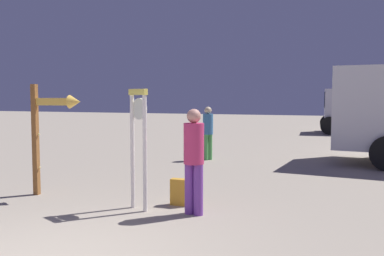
# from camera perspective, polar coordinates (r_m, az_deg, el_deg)

# --- Properties ---
(standing_clock) EXTENTS (0.41, 0.25, 2.02)m
(standing_clock) POSITION_cam_1_polar(r_m,az_deg,el_deg) (7.00, -7.28, -1.24)
(standing_clock) COLOR white
(standing_clock) RESTS_ON ground_plane
(arrow_sign) EXTENTS (1.04, 0.27, 2.13)m
(arrow_sign) POSITION_cam_1_polar(r_m,az_deg,el_deg) (8.34, -18.66, 0.81)
(arrow_sign) COLOR brown
(arrow_sign) RESTS_ON ground_plane
(person_near_clock) EXTENTS (0.33, 0.33, 1.70)m
(person_near_clock) POSITION_cam_1_polar(r_m,az_deg,el_deg) (6.68, 0.25, -3.82)
(person_near_clock) COLOR #723A9E
(person_near_clock) RESTS_ON ground_plane
(backpack) EXTENTS (0.34, 0.19, 0.46)m
(backpack) POSITION_cam_1_polar(r_m,az_deg,el_deg) (7.39, -1.57, -8.76)
(backpack) COLOR gold
(backpack) RESTS_ON ground_plane
(person_distant) EXTENTS (0.31, 0.31, 1.59)m
(person_distant) POSITION_cam_1_polar(r_m,az_deg,el_deg) (12.50, 2.19, -0.32)
(person_distant) COLOR #4EA04F
(person_distant) RESTS_ON ground_plane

